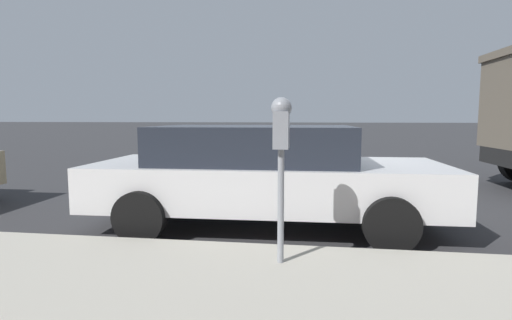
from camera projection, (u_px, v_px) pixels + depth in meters
ground_plane at (304, 211)px, 6.45m from camera, size 220.00×220.00×0.00m
parking_meter at (281, 137)px, 3.65m from camera, size 0.21×0.19×1.54m
car_white at (264, 173)px, 5.53m from camera, size 2.21×4.78×1.40m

